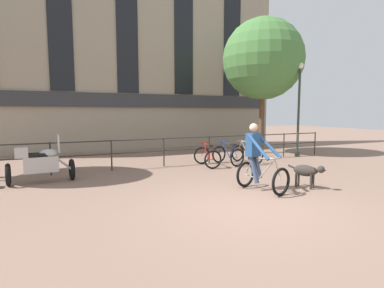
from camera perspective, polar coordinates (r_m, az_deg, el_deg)
ground_plane at (r=6.53m, az=10.33°, el=-11.67°), size 60.00×60.00×0.00m
canal_railing at (r=10.96m, az=-5.40°, el=-0.62°), size 15.05×0.05×1.05m
building_facade at (r=16.84m, az=-12.46°, el=18.10°), size 18.00×0.72×11.11m
cyclist_with_bike at (r=7.76m, az=12.51°, el=-3.08°), size 0.94×1.30×1.70m
dog at (r=8.40m, az=21.08°, el=-4.86°), size 0.50×0.96×0.63m
parked_motorcycle at (r=9.39m, az=-26.91°, el=-3.28°), size 1.76×0.75×1.35m
parked_bicycle_near_lamp at (r=10.98m, az=2.92°, el=-2.43°), size 0.76×1.16×0.86m
parked_bicycle_mid_left at (r=11.41m, az=6.85°, el=-2.14°), size 0.83×1.20×0.86m
parked_bicycle_mid_right at (r=11.90m, az=10.48°, el=-1.87°), size 0.84×1.21×0.86m
street_lamp at (r=14.18m, az=19.69°, el=7.16°), size 0.28×0.28×4.15m
tree_canalside_right at (r=15.16m, az=13.37°, el=15.41°), size 3.83×3.83×6.41m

